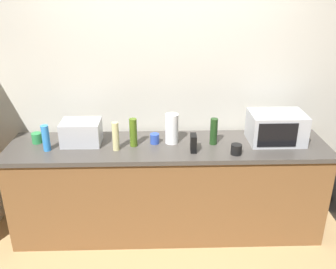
{
  "coord_description": "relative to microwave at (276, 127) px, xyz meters",
  "views": [
    {
      "loc": [
        -0.09,
        -2.57,
        2.28
      ],
      "look_at": [
        0.0,
        0.4,
        1.0
      ],
      "focal_mm": 39.53,
      "sensor_mm": 36.0,
      "label": 1
    }
  ],
  "objects": [
    {
      "name": "counter_run",
      "position": [
        -0.97,
        -0.05,
        -0.58
      ],
      "size": [
        2.84,
        0.64,
        0.9
      ],
      "color": "brown",
      "rests_on": "ground_plane"
    },
    {
      "name": "paper_towel_roll",
      "position": [
        -0.93,
        0.0,
        0.0
      ],
      "size": [
        0.12,
        0.12,
        0.27
      ],
      "primitive_type": "cylinder",
      "color": "white",
      "rests_on": "counter_run"
    },
    {
      "name": "ground_plane",
      "position": [
        -0.97,
        -0.45,
        -1.04
      ],
      "size": [
        8.0,
        8.0,
        0.0
      ],
      "primitive_type": "plane",
      "color": "tan"
    },
    {
      "name": "bottle_spray_cleaner",
      "position": [
        -2.01,
        -0.12,
        -0.02
      ],
      "size": [
        0.06,
        0.06,
        0.23
      ],
      "primitive_type": "cylinder",
      "color": "#338CE5",
      "rests_on": "counter_run"
    },
    {
      "name": "bottle_olive_oil",
      "position": [
        -1.27,
        -0.06,
        -0.01
      ],
      "size": [
        0.07,
        0.07,
        0.25
      ],
      "primitive_type": "cylinder",
      "color": "#4C6B19",
      "rests_on": "counter_run"
    },
    {
      "name": "mug_black",
      "position": [
        -0.4,
        -0.25,
        -0.09
      ],
      "size": [
        0.09,
        0.09,
        0.09
      ],
      "primitive_type": "cylinder",
      "color": "black",
      "rests_on": "counter_run"
    },
    {
      "name": "mug_blue",
      "position": [
        -1.08,
        -0.01,
        -0.09
      ],
      "size": [
        0.08,
        0.08,
        0.09
      ],
      "primitive_type": "cylinder",
      "color": "#2D4CB2",
      "rests_on": "counter_run"
    },
    {
      "name": "back_wall",
      "position": [
        -0.97,
        0.36,
        0.31
      ],
      "size": [
        6.4,
        0.1,
        2.7
      ],
      "primitive_type": "cube",
      "color": "beige",
      "rests_on": "ground_plane"
    },
    {
      "name": "mug_green",
      "position": [
        -2.14,
        0.03,
        -0.09
      ],
      "size": [
        0.09,
        0.09,
        0.09
      ],
      "primitive_type": "cylinder",
      "color": "#2D8C47",
      "rests_on": "counter_run"
    },
    {
      "name": "toaster_oven",
      "position": [
        -1.73,
        0.01,
        -0.03
      ],
      "size": [
        0.34,
        0.26,
        0.21
      ],
      "primitive_type": "cube",
      "color": "#B7BABF",
      "rests_on": "counter_run"
    },
    {
      "name": "bottle_wine",
      "position": [
        -0.56,
        -0.04,
        -0.02
      ],
      "size": [
        0.07,
        0.07,
        0.24
      ],
      "primitive_type": "cylinder",
      "color": "#1E3F19",
      "rests_on": "counter_run"
    },
    {
      "name": "cordless_phone",
      "position": [
        -0.76,
        -0.18,
        -0.06
      ],
      "size": [
        0.05,
        0.11,
        0.15
      ],
      "primitive_type": "cube",
      "rotation": [
        0.0,
        0.0,
        -0.02
      ],
      "color": "black",
      "rests_on": "counter_run"
    },
    {
      "name": "microwave",
      "position": [
        0.0,
        0.0,
        0.0
      ],
      "size": [
        0.48,
        0.35,
        0.27
      ],
      "color": "#B7BABF",
      "rests_on": "counter_run"
    },
    {
      "name": "bottle_vinegar",
      "position": [
        -1.41,
        -0.13,
        -0.01
      ],
      "size": [
        0.06,
        0.06,
        0.25
      ],
      "primitive_type": "cylinder",
      "color": "beige",
      "rests_on": "counter_run"
    }
  ]
}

